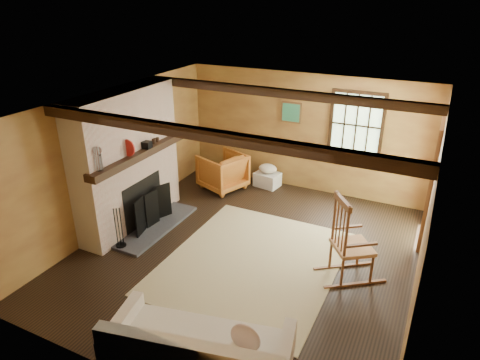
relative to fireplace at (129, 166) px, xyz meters
The scene contains 10 objects.
ground 2.49m from the fireplace, ahead, with size 5.50×5.50×0.00m, color black.
room_envelope 2.52m from the fireplace, ahead, with size 5.02×5.52×2.44m.
fireplace is the anchor object (origin of this frame).
rug 2.67m from the fireplace, ahead, with size 2.50×3.00×0.01m, color tan.
rocking_chair 3.85m from the fireplace, ahead, with size 1.04×0.95×1.30m.
sofa 3.78m from the fireplace, 40.63° to the right, with size 2.09×1.24×0.79m.
firewood_pile 2.80m from the fireplace, 81.91° to the left, with size 0.72×0.13×0.26m.
laundry_basket 3.08m from the fireplace, 58.13° to the left, with size 0.50×0.38×0.30m, color silver.
basket_pillow 3.02m from the fireplace, 58.13° to the left, with size 0.39×0.31×0.20m, color silver.
armchair 2.24m from the fireplace, 69.48° to the left, with size 0.82×0.84×0.76m, color #BF6026.
Camera 1 is at (2.44, -5.24, 3.86)m, focal length 32.00 mm.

